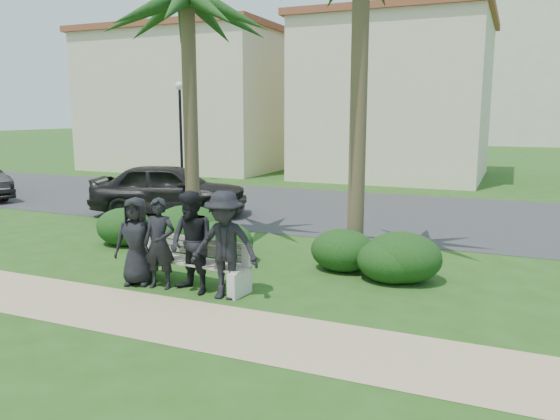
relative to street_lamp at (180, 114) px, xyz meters
The scene contains 19 objects.
ground 15.29m from the street_lamp, 53.13° to the right, with size 160.00×160.00×0.00m, color #264914.
footpath 16.74m from the street_lamp, 56.89° to the right, with size 30.00×1.60×0.01m, color tan.
asphalt_street 10.28m from the street_lamp, 23.96° to the right, with size 160.00×8.00×0.01m, color #2D2D30.
stucco_bldg_left 6.75m from the street_lamp, 116.57° to the left, with size 10.40×8.40×7.30m.
stucco_bldg_right 10.03m from the street_lamp, 36.87° to the left, with size 8.40×8.40×7.30m.
street_lamp is the anchor object (origin of this frame).
park_bench 15.06m from the street_lamp, 56.28° to the right, with size 2.33×0.75×0.80m.
man_a 14.79m from the street_lamp, 59.71° to the right, with size 0.75×0.49×1.54m, color black.
man_b 15.05m from the street_lamp, 58.12° to the right, with size 0.57×0.37×1.55m, color black.
man_c 15.38m from the street_lamp, 56.07° to the right, with size 0.83×0.64×1.70m, color black.
man_d 15.77m from the street_lamp, 54.22° to the right, with size 1.13×0.65×1.75m, color black.
hedge_a 11.87m from the street_lamp, 63.11° to the right, with size 1.33×1.10×0.87m, color #12340E.
hedge_b 12.77m from the street_lamp, 56.14° to the right, with size 1.63×1.34×1.06m, color #12340E.
hedge_c 13.64m from the street_lamp, 53.35° to the right, with size 1.31×1.08×0.85m, color #12340E.
hedge_d 14.91m from the street_lamp, 44.90° to the right, with size 1.25×1.03×0.82m, color #12340E.
hedge_e 15.90m from the street_lamp, 42.53° to the right, with size 1.40×1.16×0.91m, color #12340E.
hedge_f 15.87m from the street_lamp, 43.28° to the right, with size 1.22×1.01×0.79m, color #12340E.
palm_left 11.91m from the street_lamp, 55.45° to the right, with size 3.00×3.00×6.29m.
car_a 8.26m from the street_lamp, 59.17° to the right, with size 1.81×4.49×1.53m, color black.
Camera 1 is at (4.28, -8.09, 2.94)m, focal length 35.00 mm.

